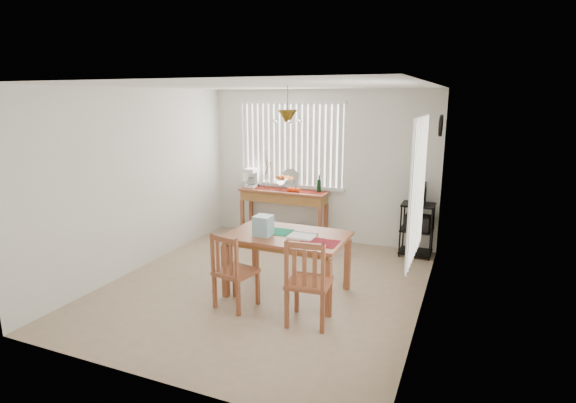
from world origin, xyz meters
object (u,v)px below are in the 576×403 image
at_px(sideboard, 284,202).
at_px(wire_cart, 417,225).
at_px(cart_items, 419,194).
at_px(chair_left, 234,272).
at_px(chair_right, 308,283).
at_px(dining_table, 288,241).

height_order(sideboard, wire_cart, sideboard).
bearing_deg(cart_items, chair_left, -123.13).
bearing_deg(cart_items, chair_right, -106.45).
relative_size(cart_items, dining_table, 0.24).
height_order(wire_cart, chair_right, chair_right).
bearing_deg(dining_table, cart_items, 57.38).
relative_size(dining_table, chair_left, 1.60).
xyz_separation_m(sideboard, chair_right, (1.47, -2.77, -0.17)).
relative_size(sideboard, chair_right, 1.57).
xyz_separation_m(cart_items, dining_table, (-1.34, -2.09, -0.31)).
distance_m(cart_items, chair_right, 2.93).
height_order(sideboard, cart_items, cart_items).
height_order(wire_cart, chair_left, chair_left).
height_order(dining_table, chair_left, chair_left).
distance_m(chair_left, chair_right, 0.96).
distance_m(sideboard, chair_left, 2.77).
bearing_deg(sideboard, chair_left, -79.40).
distance_m(dining_table, chair_right, 0.88).
relative_size(chair_left, chair_right, 0.92).
bearing_deg(sideboard, cart_items, -0.02).
height_order(wire_cart, dining_table, wire_cart).
bearing_deg(chair_right, sideboard, 117.92).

